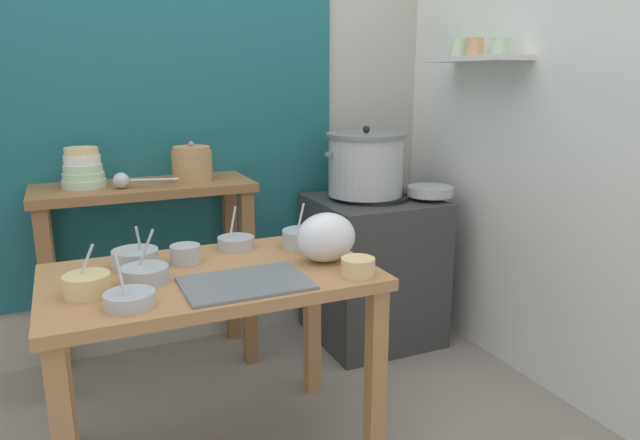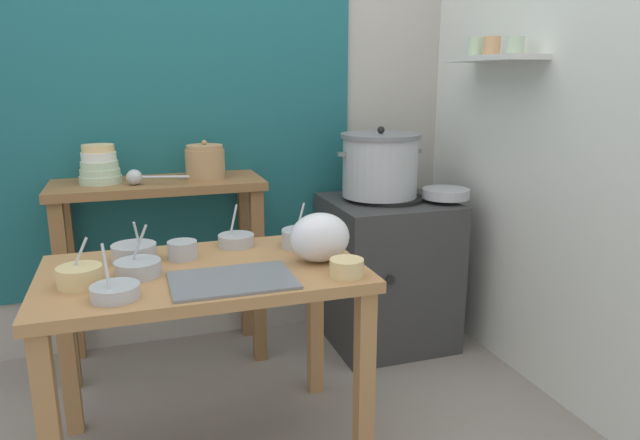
{
  "view_description": "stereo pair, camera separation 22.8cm",
  "coord_description": "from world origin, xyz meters",
  "px_view_note": "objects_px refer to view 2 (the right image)",
  "views": [
    {
      "loc": [
        -0.54,
        -1.84,
        1.37
      ],
      "look_at": [
        0.36,
        0.18,
        0.82
      ],
      "focal_mm": 32.41,
      "sensor_mm": 36.0,
      "label": 1
    },
    {
      "loc": [
        -0.33,
        -1.92,
        1.37
      ],
      "look_at": [
        0.36,
        0.18,
        0.82
      ],
      "focal_mm": 32.41,
      "sensor_mm": 36.0,
      "label": 2
    }
  ],
  "objects_px": {
    "back_shelf_table": "(161,227)",
    "wide_pan": "(446,193)",
    "prep_table": "(205,298)",
    "prep_bowl_0": "(347,267)",
    "prep_bowl_4": "(236,239)",
    "prep_bowl_5": "(134,252)",
    "clay_pot": "(205,162)",
    "prep_bowl_6": "(80,275)",
    "plastic_bag": "(320,237)",
    "stove_block": "(386,270)",
    "bowl_stack_enamel": "(100,166)",
    "prep_bowl_7": "(138,267)",
    "steamer_pot": "(380,165)",
    "serving_tray": "(232,280)",
    "ladle": "(137,177)",
    "prep_bowl_3": "(182,249)",
    "prep_bowl_1": "(115,291)",
    "prep_bowl_2": "(302,237)"
  },
  "relations": [
    {
      "from": "steamer_pot",
      "to": "ladle",
      "type": "relative_size",
      "value": 1.65
    },
    {
      "from": "steamer_pot",
      "to": "prep_bowl_0",
      "type": "xyz_separation_m",
      "value": [
        -0.53,
        -0.93,
        -0.19
      ]
    },
    {
      "from": "prep_bowl_2",
      "to": "back_shelf_table",
      "type": "bearing_deg",
      "value": 127.8
    },
    {
      "from": "clay_pot",
      "to": "prep_bowl_4",
      "type": "relative_size",
      "value": 1.14
    },
    {
      "from": "prep_table",
      "to": "prep_bowl_0",
      "type": "distance_m",
      "value": 0.53
    },
    {
      "from": "wide_pan",
      "to": "prep_bowl_0",
      "type": "relative_size",
      "value": 2.03
    },
    {
      "from": "steamer_pot",
      "to": "prep_table",
      "type": "bearing_deg",
      "value": -144.75
    },
    {
      "from": "stove_block",
      "to": "steamer_pot",
      "type": "bearing_deg",
      "value": 153.38
    },
    {
      "from": "stove_block",
      "to": "prep_bowl_2",
      "type": "bearing_deg",
      "value": -139.42
    },
    {
      "from": "bowl_stack_enamel",
      "to": "prep_bowl_1",
      "type": "bearing_deg",
      "value": -86.6
    },
    {
      "from": "ladle",
      "to": "wide_pan",
      "type": "bearing_deg",
      "value": -6.97
    },
    {
      "from": "stove_block",
      "to": "bowl_stack_enamel",
      "type": "xyz_separation_m",
      "value": [
        -1.37,
        0.15,
        0.59
      ]
    },
    {
      "from": "back_shelf_table",
      "to": "wide_pan",
      "type": "relative_size",
      "value": 4.11
    },
    {
      "from": "wide_pan",
      "to": "prep_bowl_2",
      "type": "relative_size",
      "value": 1.39
    },
    {
      "from": "plastic_bag",
      "to": "prep_bowl_0",
      "type": "distance_m",
      "value": 0.19
    },
    {
      "from": "prep_bowl_6",
      "to": "plastic_bag",
      "type": "bearing_deg",
      "value": 0.2
    },
    {
      "from": "prep_bowl_3",
      "to": "prep_bowl_0",
      "type": "bearing_deg",
      "value": -36.09
    },
    {
      "from": "prep_bowl_6",
      "to": "prep_bowl_7",
      "type": "distance_m",
      "value": 0.18
    },
    {
      "from": "back_shelf_table",
      "to": "stove_block",
      "type": "xyz_separation_m",
      "value": [
        1.12,
        -0.13,
        -0.3
      ]
    },
    {
      "from": "back_shelf_table",
      "to": "steamer_pot",
      "type": "height_order",
      "value": "steamer_pot"
    },
    {
      "from": "serving_tray",
      "to": "plastic_bag",
      "type": "height_order",
      "value": "plastic_bag"
    },
    {
      "from": "clay_pot",
      "to": "wide_pan",
      "type": "bearing_deg",
      "value": -12.79
    },
    {
      "from": "stove_block",
      "to": "plastic_bag",
      "type": "bearing_deg",
      "value": -129.81
    },
    {
      "from": "prep_bowl_0",
      "to": "prep_bowl_7",
      "type": "height_order",
      "value": "prep_bowl_7"
    },
    {
      "from": "back_shelf_table",
      "to": "ladle",
      "type": "distance_m",
      "value": 0.28
    },
    {
      "from": "ladle",
      "to": "prep_bowl_2",
      "type": "height_order",
      "value": "ladle"
    },
    {
      "from": "wide_pan",
      "to": "prep_bowl_5",
      "type": "distance_m",
      "value": 1.55
    },
    {
      "from": "plastic_bag",
      "to": "prep_bowl_7",
      "type": "height_order",
      "value": "plastic_bag"
    },
    {
      "from": "prep_bowl_4",
      "to": "prep_bowl_5",
      "type": "distance_m",
      "value": 0.39
    },
    {
      "from": "steamer_pot",
      "to": "prep_bowl_3",
      "type": "height_order",
      "value": "steamer_pot"
    },
    {
      "from": "steamer_pot",
      "to": "prep_bowl_7",
      "type": "xyz_separation_m",
      "value": [
        -1.19,
        -0.7,
        -0.19
      ]
    },
    {
      "from": "prep_bowl_4",
      "to": "prep_bowl_1",
      "type": "bearing_deg",
      "value": -135.44
    },
    {
      "from": "prep_bowl_5",
      "to": "prep_bowl_3",
      "type": "bearing_deg",
      "value": -10.61
    },
    {
      "from": "wide_pan",
      "to": "prep_bowl_5",
      "type": "bearing_deg",
      "value": -165.76
    },
    {
      "from": "prep_bowl_1",
      "to": "prep_bowl_5",
      "type": "relative_size",
      "value": 1.04
    },
    {
      "from": "clay_pot",
      "to": "prep_bowl_7",
      "type": "height_order",
      "value": "clay_pot"
    },
    {
      "from": "clay_pot",
      "to": "steamer_pot",
      "type": "bearing_deg",
      "value": -7.33
    },
    {
      "from": "stove_block",
      "to": "wide_pan",
      "type": "relative_size",
      "value": 3.34
    },
    {
      "from": "bowl_stack_enamel",
      "to": "wide_pan",
      "type": "height_order",
      "value": "bowl_stack_enamel"
    },
    {
      "from": "stove_block",
      "to": "prep_bowl_5",
      "type": "xyz_separation_m",
      "value": [
        -1.24,
        -0.51,
        0.37
      ]
    },
    {
      "from": "prep_table",
      "to": "prep_bowl_4",
      "type": "xyz_separation_m",
      "value": [
        0.16,
        0.23,
        0.14
      ]
    },
    {
      "from": "clay_pot",
      "to": "serving_tray",
      "type": "bearing_deg",
      "value": -92.86
    },
    {
      "from": "back_shelf_table",
      "to": "clay_pot",
      "type": "relative_size",
      "value": 5.2
    },
    {
      "from": "bowl_stack_enamel",
      "to": "prep_bowl_4",
      "type": "height_order",
      "value": "bowl_stack_enamel"
    },
    {
      "from": "back_shelf_table",
      "to": "prep_bowl_6",
      "type": "xyz_separation_m",
      "value": [
        -0.29,
        -0.86,
        0.08
      ]
    },
    {
      "from": "back_shelf_table",
      "to": "prep_bowl_2",
      "type": "distance_m",
      "value": 0.83
    },
    {
      "from": "clay_pot",
      "to": "prep_bowl_3",
      "type": "relative_size",
      "value": 1.72
    },
    {
      "from": "prep_bowl_5",
      "to": "clay_pot",
      "type": "bearing_deg",
      "value": 61.52
    },
    {
      "from": "bowl_stack_enamel",
      "to": "prep_bowl_5",
      "type": "relative_size",
      "value": 1.16
    },
    {
      "from": "steamer_pot",
      "to": "clay_pot",
      "type": "height_order",
      "value": "steamer_pot"
    }
  ]
}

